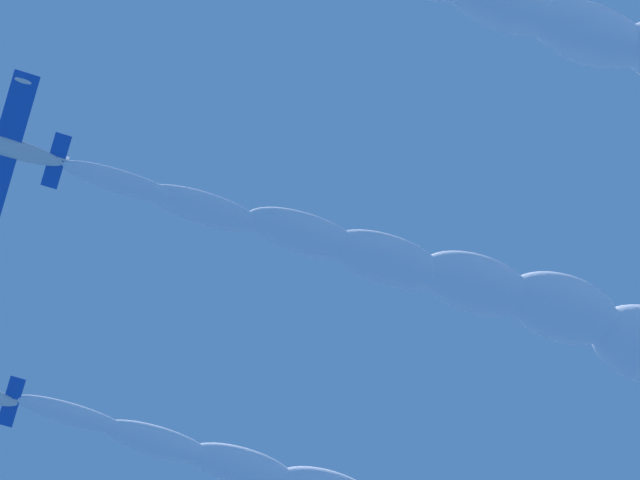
{
  "coord_description": "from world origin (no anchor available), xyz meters",
  "views": [
    {
      "loc": [
        26.56,
        0.86,
        1.69
      ],
      "look_at": [
        3.08,
        16.51,
        77.53
      ],
      "focal_mm": 84.02,
      "sensor_mm": 36.0,
      "label": 1
    }
  ],
  "objects": []
}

